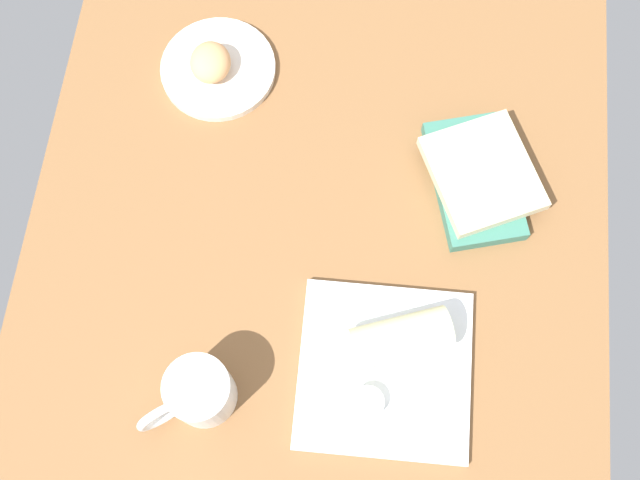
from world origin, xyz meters
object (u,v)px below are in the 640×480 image
object	(u,v)px
round_plate	(218,69)
scone_pastry	(210,62)
book_stack	(478,177)
sauce_cup	(367,403)
breakfast_wrap	(401,338)
coffee_mug	(198,393)
square_plate	(384,370)

from	to	relation	value
round_plate	scone_pastry	xyz separation A→B (cm)	(-0.73, 0.78, 3.01)
book_stack	sauce_cup	bearing A→B (deg)	159.12
scone_pastry	book_stack	xyz separation A→B (cm)	(-14.81, -44.33, -1.43)
round_plate	breakfast_wrap	world-z (taller)	breakfast_wrap
round_plate	breakfast_wrap	bearing A→B (deg)	-141.95
coffee_mug	book_stack	bearing A→B (deg)	-44.53
scone_pastry	square_plate	distance (cm)	56.50
square_plate	sauce_cup	size ratio (longest dim) A/B	5.28
breakfast_wrap	book_stack	bearing A→B (deg)	-41.08
round_plate	coffee_mug	size ratio (longest dim) A/B	1.50
coffee_mug	breakfast_wrap	bearing A→B (deg)	-68.23
square_plate	round_plate	bearing A→B (deg)	34.12
scone_pastry	square_plate	world-z (taller)	scone_pastry
book_stack	coffee_mug	size ratio (longest dim) A/B	1.86
square_plate	coffee_mug	world-z (taller)	coffee_mug
scone_pastry	square_plate	size ratio (longest dim) A/B	0.30
round_plate	book_stack	size ratio (longest dim) A/B	0.80
breakfast_wrap	round_plate	bearing A→B (deg)	17.42
sauce_cup	coffee_mug	distance (cm)	23.71
square_plate	sauce_cup	bearing A→B (deg)	157.88
sauce_cup	breakfast_wrap	xyz separation A→B (cm)	(9.32, -3.79, 1.99)
square_plate	breakfast_wrap	bearing A→B (deg)	-22.12
square_plate	book_stack	distance (cm)	33.49
square_plate	coffee_mug	bearing A→B (deg)	104.79
sauce_cup	book_stack	size ratio (longest dim) A/B	0.20
scone_pastry	coffee_mug	bearing A→B (deg)	-172.59
square_plate	breakfast_wrap	world-z (taller)	breakfast_wrap
book_stack	coffee_mug	xyz separation A→B (cm)	(-38.08, 37.46, 2.78)
book_stack	round_plate	bearing A→B (deg)	70.36
square_plate	breakfast_wrap	xyz separation A→B (cm)	(4.14, -1.68, 3.89)
square_plate	scone_pastry	bearing A→B (deg)	35.19
breakfast_wrap	coffee_mug	world-z (taller)	coffee_mug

